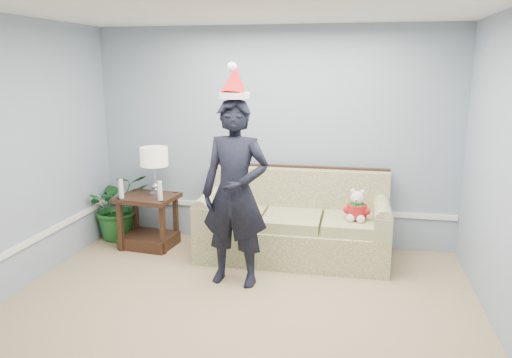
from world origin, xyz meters
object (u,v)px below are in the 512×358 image
at_px(side_table, 149,227).
at_px(table_lamp, 154,159).
at_px(sofa, 294,226).
at_px(teddy_bear, 357,209).
at_px(man, 235,193).
at_px(houseplant, 118,206).

bearing_deg(side_table, table_lamp, 29.95).
relative_size(sofa, teddy_bear, 6.10).
bearing_deg(man, houseplant, 155.83).
distance_m(houseplant, teddy_bear, 3.08).
height_order(table_lamp, teddy_bear, table_lamp).
relative_size(sofa, side_table, 2.98).
height_order(table_lamp, man, man).
xyz_separation_m(side_table, teddy_bear, (2.54, -0.12, 0.41)).
bearing_deg(man, side_table, 153.65).
bearing_deg(side_table, sofa, 1.63).
bearing_deg(table_lamp, man, -35.15).
bearing_deg(table_lamp, houseplant, 163.99).
relative_size(sofa, man, 1.14).
bearing_deg(teddy_bear, side_table, -176.60).
xyz_separation_m(side_table, man, (1.32, -0.82, 0.70)).
relative_size(table_lamp, man, 0.31).
relative_size(side_table, man, 0.38).
relative_size(side_table, houseplant, 0.85).
height_order(sofa, houseplant, sofa).
distance_m(sofa, table_lamp, 1.88).
distance_m(side_table, table_lamp, 0.86).
bearing_deg(houseplant, side_table, -23.52).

